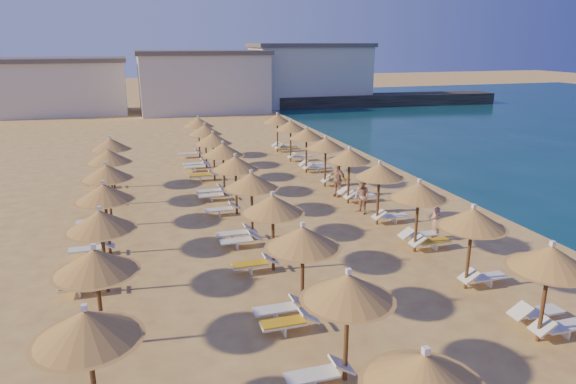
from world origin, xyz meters
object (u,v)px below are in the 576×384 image
object	(u,v)px
beachgoer_c	(337,180)
beachgoer_b	(362,197)
jetty	(386,100)
beachgoer_a	(436,220)
parasol_row_east	(379,172)
parasol_row_west	(251,182)

from	to	relation	value
beachgoer_c	beachgoer_b	world-z (taller)	beachgoer_c
jetty	beachgoer_c	world-z (taller)	beachgoer_c
jetty	beachgoer_c	bearing A→B (deg)	-115.84
beachgoer_a	beachgoer_c	distance (m)	7.49
parasol_row_east	beachgoer_c	world-z (taller)	parasol_row_east
beachgoer_c	parasol_row_east	bearing A→B (deg)	-31.61
parasol_row_west	beachgoer_b	world-z (taller)	parasol_row_west
parasol_row_east	beachgoer_b	world-z (taller)	parasol_row_east
beachgoer_a	parasol_row_west	bearing A→B (deg)	-96.65
jetty	parasol_row_east	world-z (taller)	parasol_row_east
parasol_row_west	jetty	bearing A→B (deg)	56.10
beachgoer_a	beachgoer_b	world-z (taller)	beachgoer_a
beachgoer_c	beachgoer_b	size ratio (longest dim) A/B	1.07
parasol_row_west	beachgoer_c	size ratio (longest dim) A/B	19.18
parasol_row_west	beachgoer_b	xyz separation A→B (m)	(6.02, 1.67, -1.68)
parasol_row_west	beachgoer_b	distance (m)	6.47
parasol_row_west	beachgoer_c	xyz separation A→B (m)	(5.98, 4.81, -1.61)
beachgoer_a	beachgoer_b	xyz separation A→B (m)	(-1.58, 4.17, -0.01)
parasol_row_east	beachgoer_a	distance (m)	3.37
parasol_row_west	beachgoer_a	size ratio (longest dim) A/B	20.37
beachgoer_c	beachgoer_b	xyz separation A→B (m)	(0.03, -3.14, -0.07)
beachgoer_a	parasol_row_east	bearing A→B (deg)	-136.96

